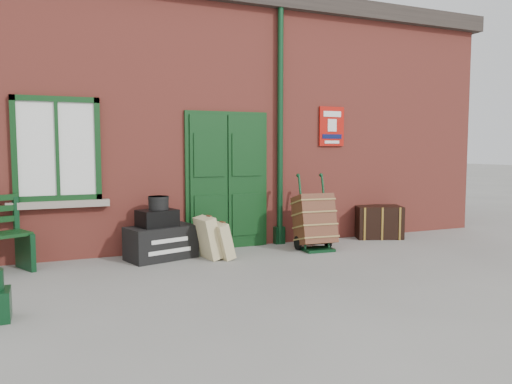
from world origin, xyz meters
TOP-DOWN VIEW (x-y plane):
  - ground at (0.00, 0.00)m, footprint 80.00×80.00m
  - station_building at (-0.00, 3.49)m, footprint 10.30×4.30m
  - houdini_trunk at (-1.51, 1.06)m, footprint 1.11×0.80m
  - strongbox at (-1.56, 1.06)m, footprint 0.64×0.53m
  - hatbox at (-1.53, 1.09)m, footprint 0.37×0.37m
  - suitcase_back at (-0.86, 0.78)m, footprint 0.37×0.49m
  - suitcase_front at (-0.68, 0.68)m, footprint 0.35×0.44m
  - porter_trolley at (0.97, 0.78)m, footprint 0.64×0.68m
  - dark_trunk at (2.60, 1.25)m, footprint 0.96×0.80m

SIDE VIEW (x-z plane):
  - ground at x=0.00m, z-range 0.00..0.00m
  - houdini_trunk at x=-1.51m, z-range 0.00..0.50m
  - suitcase_front at x=-0.68m, z-range 0.00..0.56m
  - dark_trunk at x=2.60m, z-range 0.00..0.60m
  - suitcase_back at x=-0.86m, z-range 0.00..0.65m
  - porter_trolley at x=0.97m, z-range -0.14..1.08m
  - strongbox at x=-1.56m, z-range 0.50..0.75m
  - hatbox at x=-1.53m, z-range 0.75..0.94m
  - station_building at x=0.00m, z-range -0.02..4.34m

